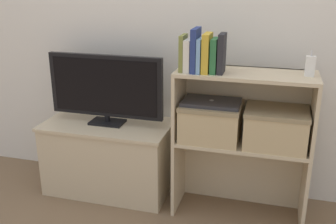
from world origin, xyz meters
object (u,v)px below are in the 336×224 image
(tv, at_px, (105,88))
(storage_basket_left, at_px, (211,120))
(book_navy, at_px, (196,50))
(book_skyblue, at_px, (201,55))
(book_charcoal, at_px, (222,54))
(book_forest, at_px, (215,56))
(storage_basket_right, at_px, (276,126))
(laptop, at_px, (211,102))
(baby_monitor, at_px, (310,66))
(book_ivory, at_px, (189,55))
(tv_stand, at_px, (109,156))
(book_mustard, at_px, (207,53))
(book_olive, at_px, (183,53))

(tv, bearing_deg, storage_basket_left, -5.79)
(book_navy, relative_size, book_skyblue, 1.27)
(book_charcoal, relative_size, storage_basket_left, 0.62)
(book_forest, distance_m, storage_basket_right, 0.53)
(book_forest, bearing_deg, laptop, 109.05)
(book_navy, height_order, baby_monitor, book_navy)
(book_navy, height_order, book_charcoal, book_navy)
(book_forest, xyz_separation_m, book_charcoal, (0.04, 0.00, 0.01))
(tv, bearing_deg, laptop, -5.79)
(book_ivory, height_order, book_charcoal, book_charcoal)
(tv_stand, height_order, book_charcoal, book_charcoal)
(book_navy, xyz_separation_m, baby_monitor, (0.61, 0.05, -0.06))
(tv_stand, xyz_separation_m, storage_basket_right, (1.07, -0.07, 0.36))
(book_mustard, bearing_deg, book_skyblue, 180.00)
(storage_basket_left, height_order, storage_basket_right, same)
(book_charcoal, bearing_deg, book_mustard, 180.00)
(book_mustard, bearing_deg, book_forest, -0.00)
(storage_basket_right, height_order, laptop, laptop)
(tv_stand, distance_m, storage_basket_right, 1.13)
(book_mustard, relative_size, book_forest, 1.13)
(book_mustard, height_order, storage_basket_right, book_mustard)
(baby_monitor, distance_m, laptop, 0.57)
(tv, relative_size, book_forest, 4.04)
(tv_stand, xyz_separation_m, tv, (0.00, -0.00, 0.49))
(baby_monitor, xyz_separation_m, storage_basket_left, (-0.51, -0.01, -0.35))
(tv_stand, bearing_deg, book_navy, -10.41)
(book_forest, distance_m, book_charcoal, 0.04)
(storage_basket_left, bearing_deg, book_olive, -166.64)
(storage_basket_right, bearing_deg, laptop, 180.00)
(book_charcoal, bearing_deg, tv_stand, 171.57)
(book_mustard, bearing_deg, tv_stand, 170.56)
(tv_stand, height_order, book_mustard, book_mustard)
(book_charcoal, xyz_separation_m, storage_basket_right, (0.32, 0.04, -0.40))
(book_navy, distance_m, book_charcoal, 0.15)
(tv, height_order, storage_basket_left, tv)
(book_navy, xyz_separation_m, book_forest, (0.11, 0.00, -0.03))
(book_olive, distance_m, baby_monitor, 0.68)
(storage_basket_right, bearing_deg, tv, 176.21)
(book_navy, xyz_separation_m, laptop, (0.09, 0.04, -0.31))
(book_olive, bearing_deg, book_navy, 0.00)
(storage_basket_right, bearing_deg, book_ivory, -175.57)
(book_ivory, xyz_separation_m, book_mustard, (0.10, 0.00, 0.02))
(book_navy, distance_m, baby_monitor, 0.61)
(tv_stand, xyz_separation_m, book_olive, (0.53, -0.11, 0.76))
(storage_basket_left, bearing_deg, tv_stand, 174.08)
(tv_stand, xyz_separation_m, laptop, (0.70, -0.07, 0.47))
(book_olive, xyz_separation_m, book_charcoal, (0.22, 0.00, 0.01))
(book_skyblue, xyz_separation_m, storage_basket_left, (0.06, 0.04, -0.39))
(tv_stand, relative_size, storage_basket_left, 2.41)
(book_charcoal, bearing_deg, storage_basket_right, 6.95)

